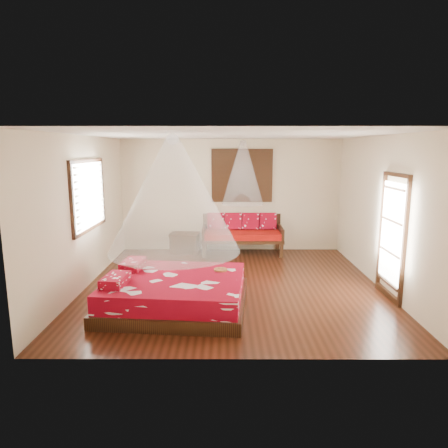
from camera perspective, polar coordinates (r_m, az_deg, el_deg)
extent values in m
cube|color=black|center=(7.71, 1.23, -8.74)|extent=(5.50, 5.50, 0.02)
cube|color=silver|center=(7.28, 1.32, 12.69)|extent=(5.50, 5.50, 0.02)
cube|color=beige|center=(7.82, -19.41, 1.58)|extent=(0.02, 5.50, 2.80)
cube|color=beige|center=(7.92, 21.68, 1.54)|extent=(0.02, 5.50, 2.80)
cube|color=beige|center=(10.10, 0.98, 4.11)|extent=(5.50, 0.02, 2.80)
cube|color=beige|center=(4.66, 1.91, -3.64)|extent=(5.50, 0.02, 2.80)
cube|color=black|center=(6.70, -6.84, -10.87)|extent=(2.40, 2.21, 0.20)
cube|color=maroon|center=(6.62, -6.89, -8.85)|extent=(2.29, 2.10, 0.30)
cube|color=maroon|center=(6.39, -15.26, -7.75)|extent=(0.37, 0.61, 0.15)
cube|color=maroon|center=(7.16, -12.88, -5.65)|extent=(0.37, 0.61, 0.15)
cube|color=black|center=(9.51, -2.88, -3.62)|extent=(0.08, 0.08, 0.42)
cube|color=black|center=(9.59, 8.22, -3.60)|extent=(0.08, 0.08, 0.42)
cube|color=black|center=(10.24, -2.65, -2.58)|extent=(0.08, 0.08, 0.42)
cube|color=black|center=(10.31, 7.65, -2.57)|extent=(0.08, 0.08, 0.42)
cube|color=black|center=(9.83, 2.61, -2.12)|extent=(1.96, 0.87, 0.08)
cube|color=maroon|center=(9.80, 2.62, -1.50)|extent=(1.90, 0.81, 0.14)
cube|color=black|center=(10.16, 2.53, -0.03)|extent=(1.96, 0.06, 0.55)
cube|color=black|center=(9.80, -2.89, -1.21)|extent=(0.06, 0.87, 0.30)
cube|color=black|center=(9.88, 8.09, -1.20)|extent=(0.06, 0.87, 0.30)
cube|color=maroon|center=(10.02, -1.18, 0.39)|extent=(0.41, 0.20, 0.43)
cube|color=maroon|center=(10.01, 1.32, 0.39)|extent=(0.41, 0.20, 0.43)
cube|color=maroon|center=(10.03, 3.81, 0.38)|extent=(0.41, 0.20, 0.43)
cube|color=maroon|center=(10.07, 6.29, 0.38)|extent=(0.41, 0.20, 0.43)
cube|color=black|center=(10.05, -5.63, -2.82)|extent=(0.72, 0.55, 0.44)
cube|color=black|center=(10.00, -5.65, -1.45)|extent=(0.76, 0.59, 0.05)
cube|color=black|center=(10.03, 2.58, 6.92)|extent=(1.52, 0.06, 1.32)
cube|color=black|center=(10.02, 2.59, 6.91)|extent=(1.35, 0.04, 1.10)
cube|color=black|center=(7.95, -18.79, 3.94)|extent=(0.08, 1.74, 1.34)
cube|color=white|center=(7.94, -18.52, 3.95)|extent=(0.04, 1.54, 1.10)
cube|color=black|center=(7.42, 22.88, -1.87)|extent=(0.08, 1.02, 2.16)
cube|color=white|center=(7.39, 22.79, -1.12)|extent=(0.03, 0.82, 1.70)
cylinder|color=brown|center=(6.88, -0.47, -6.55)|extent=(0.23, 0.23, 0.03)
cone|color=white|center=(6.28, -7.19, 4.16)|extent=(2.09, 2.09, 1.80)
cone|color=white|center=(9.55, 2.71, 7.33)|extent=(1.00, 1.00, 1.50)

